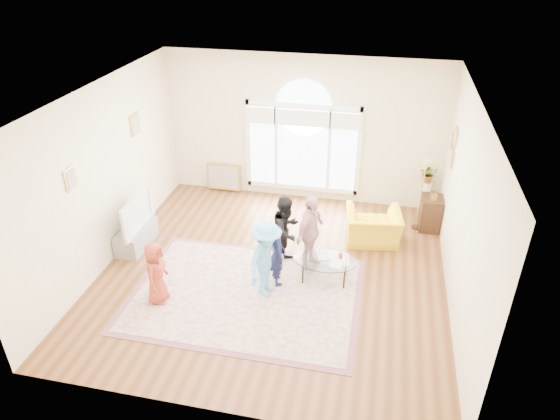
% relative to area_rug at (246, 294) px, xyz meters
% --- Properties ---
extents(ground, '(6.00, 6.00, 0.00)m').
position_rel_area_rug_xyz_m(ground, '(0.30, 0.69, -0.01)').
color(ground, '#583016').
rests_on(ground, ground).
extents(room_shell, '(6.00, 6.00, 6.00)m').
position_rel_area_rug_xyz_m(room_shell, '(0.31, 3.52, 1.56)').
color(room_shell, beige).
rests_on(room_shell, ground).
extents(area_rug, '(3.60, 2.60, 0.02)m').
position_rel_area_rug_xyz_m(area_rug, '(0.00, 0.00, 0.00)').
color(area_rug, '#C5B895').
rests_on(area_rug, ground).
extents(rug_border, '(3.80, 2.80, 0.01)m').
position_rel_area_rug_xyz_m(rug_border, '(-0.00, 0.00, -0.00)').
color(rug_border, '#804B54').
rests_on(rug_border, ground).
extents(tv_console, '(0.45, 1.00, 0.42)m').
position_rel_area_rug_xyz_m(tv_console, '(-2.45, 0.99, 0.20)').
color(tv_console, gray).
rests_on(tv_console, ground).
extents(television, '(0.18, 1.18, 0.68)m').
position_rel_area_rug_xyz_m(television, '(-2.44, 0.99, 0.75)').
color(television, black).
rests_on(television, tv_console).
extents(coffee_table, '(1.12, 0.73, 0.54)m').
position_rel_area_rug_xyz_m(coffee_table, '(1.23, 0.69, 0.39)').
color(coffee_table, silver).
rests_on(coffee_table, ground).
extents(armchair, '(1.14, 1.03, 0.66)m').
position_rel_area_rug_xyz_m(armchair, '(1.98, 2.10, 0.32)').
color(armchair, yellow).
rests_on(armchair, ground).
extents(side_cabinet, '(0.40, 0.50, 0.70)m').
position_rel_area_rug_xyz_m(side_cabinet, '(3.08, 2.85, 0.34)').
color(side_cabinet, black).
rests_on(side_cabinet, ground).
extents(floor_lamp, '(0.27, 0.27, 1.51)m').
position_rel_area_rug_xyz_m(floor_lamp, '(2.85, 2.81, 1.27)').
color(floor_lamp, black).
rests_on(floor_lamp, ground).
extents(plant_pedestal, '(0.20, 0.20, 0.70)m').
position_rel_area_rug_xyz_m(plant_pedestal, '(3.00, 3.56, 0.34)').
color(plant_pedestal, white).
rests_on(plant_pedestal, ground).
extents(potted_plant, '(0.39, 0.34, 0.41)m').
position_rel_area_rug_xyz_m(potted_plant, '(3.00, 3.56, 0.89)').
color(potted_plant, '#33722D').
rests_on(potted_plant, plant_pedestal).
extents(leaning_picture, '(0.80, 0.14, 0.62)m').
position_rel_area_rug_xyz_m(leaning_picture, '(-1.52, 3.59, -0.01)').
color(leaning_picture, tan).
rests_on(leaning_picture, ground).
extents(child_red, '(0.37, 0.55, 1.09)m').
position_rel_area_rug_xyz_m(child_red, '(-1.35, -0.44, 0.55)').
color(child_red, '#9E3723').
rests_on(child_red, area_rug).
extents(child_navy, '(0.42, 0.49, 1.14)m').
position_rel_area_rug_xyz_m(child_navy, '(0.44, 0.44, 0.58)').
color(child_navy, '#15193B').
rests_on(child_navy, area_rug).
extents(child_black, '(0.72, 0.80, 1.34)m').
position_rel_area_rug_xyz_m(child_black, '(0.48, 1.05, 0.68)').
color(child_black, black).
rests_on(child_black, area_rug).
extents(child_pink, '(0.61, 0.89, 1.41)m').
position_rel_area_rug_xyz_m(child_pink, '(0.91, 1.03, 0.71)').
color(child_pink, '#D19398').
rests_on(child_pink, area_rug).
extents(child_blue, '(0.78, 0.99, 1.35)m').
position_rel_area_rug_xyz_m(child_blue, '(0.34, 0.12, 0.69)').
color(child_blue, '#5BABEE').
rests_on(child_blue, area_rug).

